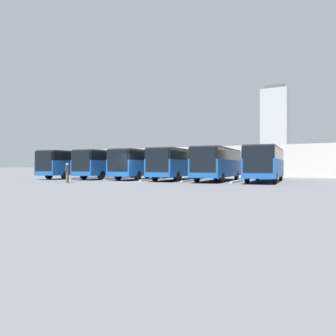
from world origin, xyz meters
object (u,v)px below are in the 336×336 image
object	(u,v)px
bus_5	(76,163)
bus_2	(178,163)
bus_0	(265,163)
bus_4	(109,163)
bus_3	(143,163)
pedestrian	(67,172)
bus_1	(218,163)

from	to	relation	value
bus_5	bus_2	bearing A→B (deg)	179.18
bus_0	bus_4	size ratio (longest dim) A/B	1.00
bus_3	pedestrian	bearing A→B (deg)	76.48
bus_5	pedestrian	xyz separation A→B (m)	(-7.23, 8.70, -0.85)
pedestrian	bus_5	bearing A→B (deg)	-169.73
bus_5	pedestrian	size ratio (longest dim) A/B	6.35
bus_1	pedestrian	size ratio (longest dim) A/B	6.35
bus_1	bus_2	bearing A→B (deg)	-6.60
bus_2	bus_5	bearing A→B (deg)	-0.82
bus_2	bus_4	xyz separation A→B (m)	(8.72, 0.14, 0.00)
bus_2	bus_3	distance (m)	4.36
bus_0	bus_5	distance (m)	21.84
bus_2	pedestrian	bearing A→B (deg)	53.87
bus_1	bus_3	size ratio (longest dim) A/B	1.00
bus_4	bus_5	world-z (taller)	same
bus_5	pedestrian	world-z (taller)	bus_5
bus_1	bus_5	bearing A→B (deg)	-2.26
bus_5	bus_1	bearing A→B (deg)	177.74
bus_2	bus_4	bearing A→B (deg)	-3.91
bus_4	bus_0	bearing A→B (deg)	176.36
bus_0	bus_1	distance (m)	4.38
bus_0	bus_4	bearing A→B (deg)	-3.64
bus_1	bus_3	distance (m)	8.73
bus_5	bus_3	bearing A→B (deg)	-178.10
bus_1	pedestrian	world-z (taller)	bus_1
bus_0	bus_5	bearing A→B (deg)	-1.84
pedestrian	bus_2	bearing A→B (deg)	119.22
bus_2	pedestrian	distance (m)	11.29
bus_1	bus_3	xyz separation A→B (m)	(8.72, -0.25, 0.00)
bus_0	bus_4	distance (m)	17.45
bus_5	bus_4	bearing A→B (deg)	-174.71
bus_3	bus_5	xyz separation A→B (m)	(8.72, 1.03, 0.00)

